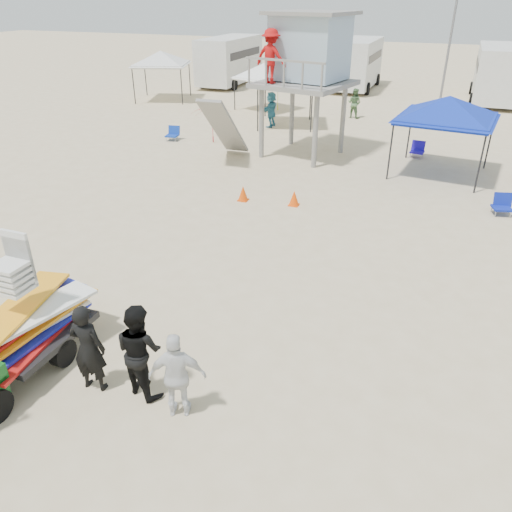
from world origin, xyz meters
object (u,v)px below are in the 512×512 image
(surf_trailer, at_px, (29,316))
(canopy_blue, at_px, (450,100))
(man_left, at_px, (88,348))
(lifeguard_tower, at_px, (304,53))

(surf_trailer, xyz_separation_m, canopy_blue, (6.41, 14.03, 1.81))
(man_left, bearing_deg, canopy_blue, -115.91)
(surf_trailer, distance_m, canopy_blue, 15.53)
(surf_trailer, xyz_separation_m, man_left, (1.52, -0.30, -0.08))
(surf_trailer, relative_size, man_left, 1.52)
(lifeguard_tower, relative_size, canopy_blue, 1.51)
(lifeguard_tower, distance_m, canopy_blue, 5.81)
(man_left, distance_m, canopy_blue, 15.26)
(surf_trailer, bearing_deg, canopy_blue, 65.46)
(surf_trailer, distance_m, lifeguard_tower, 15.03)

